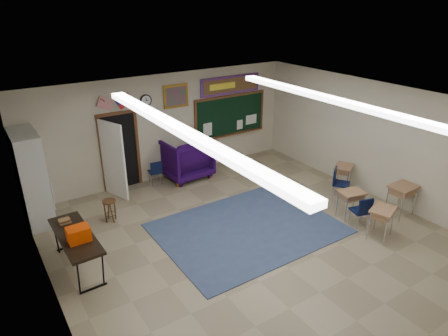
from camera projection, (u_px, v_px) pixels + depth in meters
floor at (263, 248)px, 8.48m from camera, size 9.00×9.00×0.00m
back_wall at (166, 127)px, 11.32m from camera, size 8.00×0.04×3.00m
left_wall at (53, 250)px, 5.86m from camera, size 0.04×9.00×3.00m
right_wall at (391, 146)px, 9.90m from camera, size 0.04×9.00×3.00m
ceiling at (269, 111)px, 7.28m from camera, size 8.00×9.00×0.04m
area_rug at (248, 228)px, 9.19m from camera, size 4.00×3.00×0.02m
fluorescent_strips at (269, 114)px, 7.31m from camera, size 3.86×6.00×0.10m
doorway at (118, 154)px, 10.63m from camera, size 1.10×0.89×2.16m
chalkboard at (230, 117)px, 12.42m from camera, size 2.55×0.14×1.30m
bulletin_board at (231, 85)px, 12.03m from camera, size 2.10×0.05×0.55m
framed_art_print at (176, 96)px, 11.14m from camera, size 0.75×0.05×0.65m
wall_clock at (146, 100)px, 10.68m from camera, size 0.32×0.05×0.32m
wall_flags at (115, 100)px, 10.18m from camera, size 1.16×0.06×0.70m
storage_cabinet at (32, 178)px, 9.11m from camera, size 0.59×1.25×2.20m
wingback_armchair at (185, 157)px, 11.62m from camera, size 1.34×1.38×1.19m
student_chair_reading at (155, 172)px, 11.22m from camera, size 0.40×0.40×0.72m
student_chair_desk_a at (360, 211)px, 9.12m from camera, size 0.49×0.49×0.79m
student_chair_desk_b at (341, 184)px, 10.35m from camera, size 0.59×0.59×0.85m
student_desk_front_left at (350, 203)px, 9.50m from camera, size 0.66×0.56×0.70m
student_desk_front_right at (343, 176)px, 10.89m from camera, size 0.73×0.68×0.71m
student_desk_back_left at (381, 221)px, 8.70m from camera, size 0.72×0.63×0.72m
student_desk_back_right at (401, 199)px, 9.59m from camera, size 0.67×0.51×0.79m
folding_table at (78, 250)px, 7.73m from camera, size 0.64×1.82×1.03m
wooden_stool at (110, 210)px, 9.39m from camera, size 0.31×0.31×0.54m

